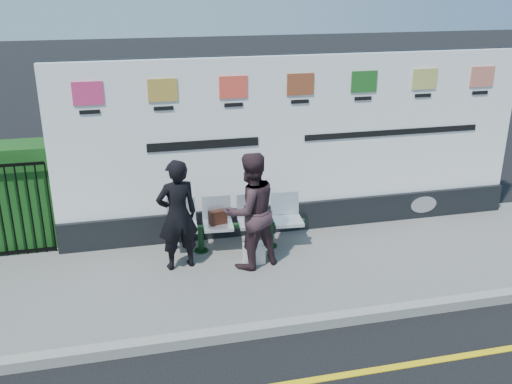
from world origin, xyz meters
TOP-DOWN VIEW (x-y plane):
  - ground at (0.00, 0.00)m, footprint 80.00×80.00m
  - pavement at (0.00, 2.50)m, footprint 14.00×3.00m
  - kerb at (0.00, 1.00)m, footprint 14.00×0.18m
  - yellow_line at (0.00, 0.00)m, footprint 14.00×0.10m
  - billboard at (0.50, 3.85)m, footprint 8.00×0.30m
  - bench at (-0.69, 3.25)m, footprint 2.21×0.74m
  - woman_left at (-1.65, 2.85)m, footprint 0.70×0.53m
  - woman_right at (-0.59, 2.65)m, footprint 1.05×0.92m
  - handbag_brown at (-0.98, 3.28)m, footprint 0.30×0.17m
  - carrier_bag_white at (-0.52, 2.71)m, footprint 0.32×0.19m

SIDE VIEW (x-z plane):
  - ground at x=0.00m, z-range 0.00..0.00m
  - yellow_line at x=0.00m, z-range 0.00..0.01m
  - pavement at x=0.00m, z-range 0.00..0.12m
  - kerb at x=0.00m, z-range 0.00..0.14m
  - carrier_bag_white at x=-0.52m, z-range 0.12..0.44m
  - bench at x=-0.69m, z-range 0.12..0.59m
  - handbag_brown at x=-0.98m, z-range 0.59..0.81m
  - woman_left at x=-1.65m, z-range 0.12..1.84m
  - woman_right at x=-0.59m, z-range 0.12..1.92m
  - billboard at x=0.50m, z-range -0.08..2.92m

